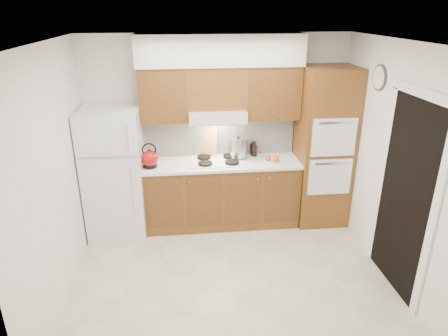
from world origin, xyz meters
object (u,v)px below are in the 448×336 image
at_px(fridge, 115,173).
at_px(kettle, 150,159).
at_px(oven_cabinet, 323,147).
at_px(stock_pot, 238,147).

xyz_separation_m(fridge, kettle, (0.47, -0.04, 0.20)).
relative_size(oven_cabinet, kettle, 9.83).
height_order(oven_cabinet, stock_pot, oven_cabinet).
distance_m(oven_cabinet, stock_pot, 1.18).
xyz_separation_m(kettle, stock_pot, (1.20, 0.21, 0.04)).
xyz_separation_m(fridge, oven_cabinet, (2.85, 0.03, 0.24)).
xyz_separation_m(oven_cabinet, stock_pot, (-1.17, 0.13, -0.00)).
relative_size(fridge, oven_cabinet, 0.78).
distance_m(fridge, kettle, 0.52).
bearing_deg(stock_pot, oven_cabinet, -6.57).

